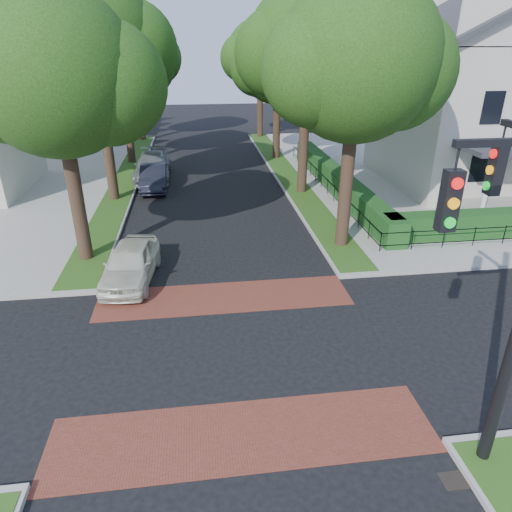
{
  "coord_description": "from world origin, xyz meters",
  "views": [
    {
      "loc": [
        -0.75,
        -11.03,
        8.33
      ],
      "look_at": [
        1.14,
        3.15,
        1.6
      ],
      "focal_mm": 32.0,
      "sensor_mm": 36.0,
      "label": 1
    }
  ],
  "objects": [
    {
      "name": "ground",
      "position": [
        0.0,
        0.0,
        0.0
      ],
      "size": [
        120.0,
        120.0,
        0.0
      ],
      "primitive_type": "plane",
      "color": "black",
      "rests_on": "ground"
    },
    {
      "name": "sidewalk_ne",
      "position": [
        19.5,
        19.0,
        0.07
      ],
      "size": [
        30.0,
        30.0,
        0.15
      ],
      "primitive_type": "cube",
      "color": "gray",
      "rests_on": "ground"
    },
    {
      "name": "crosswalk_far",
      "position": [
        0.0,
        3.2,
        0.01
      ],
      "size": [
        9.0,
        2.2,
        0.01
      ],
      "primitive_type": "cube",
      "color": "brown",
      "rests_on": "ground"
    },
    {
      "name": "crosswalk_near",
      "position": [
        0.0,
        -3.2,
        0.01
      ],
      "size": [
        9.0,
        2.2,
        0.01
      ],
      "primitive_type": "cube",
      "color": "brown",
      "rests_on": "ground"
    },
    {
      "name": "storm_drain",
      "position": [
        4.3,
        -5.0,
        0.01
      ],
      "size": [
        0.65,
        0.45,
        0.01
      ],
      "primitive_type": "cube",
      "color": "black",
      "rests_on": "ground"
    },
    {
      "name": "grass_strip_ne",
      "position": [
        5.4,
        19.1,
        0.16
      ],
      "size": [
        1.6,
        29.8,
        0.02
      ],
      "primitive_type": "cube",
      "color": "#244915",
      "rests_on": "sidewalk_ne"
    },
    {
      "name": "grass_strip_nw",
      "position": [
        -5.4,
        19.1,
        0.16
      ],
      "size": [
        1.6,
        29.8,
        0.02
      ],
      "primitive_type": "cube",
      "color": "#244915",
      "rests_on": "sidewalk_nw"
    },
    {
      "name": "tree_right_near",
      "position": [
        5.6,
        7.24,
        7.63
      ],
      "size": [
        7.75,
        6.67,
        10.66
      ],
      "color": "black",
      "rests_on": "sidewalk_ne"
    },
    {
      "name": "tree_right_mid",
      "position": [
        5.61,
        15.25,
        7.99
      ],
      "size": [
        8.25,
        7.09,
        11.22
      ],
      "color": "black",
      "rests_on": "sidewalk_ne"
    },
    {
      "name": "tree_right_far",
      "position": [
        5.6,
        24.22,
        6.91
      ],
      "size": [
        7.25,
        6.23,
        9.74
      ],
      "color": "black",
      "rests_on": "sidewalk_ne"
    },
    {
      "name": "tree_right_back",
      "position": [
        5.6,
        33.23,
        7.27
      ],
      "size": [
        7.5,
        6.45,
        10.2
      ],
      "color": "black",
      "rests_on": "sidewalk_ne"
    },
    {
      "name": "tree_left_near",
      "position": [
        -5.4,
        7.23,
        7.27
      ],
      "size": [
        7.5,
        6.45,
        10.2
      ],
      "color": "black",
      "rests_on": "sidewalk_nw"
    },
    {
      "name": "tree_left_mid",
      "position": [
        -5.39,
        15.24,
        8.34
      ],
      "size": [
        8.0,
        6.88,
        11.48
      ],
      "color": "black",
      "rests_on": "sidewalk_nw"
    },
    {
      "name": "tree_left_far",
      "position": [
        -5.4,
        24.22,
        7.12
      ],
      "size": [
        7.0,
        6.02,
        9.86
      ],
      "color": "black",
      "rests_on": "sidewalk_nw"
    },
    {
      "name": "tree_left_back",
      "position": [
        -5.4,
        33.24,
        7.41
      ],
      "size": [
        7.75,
        6.66,
        10.44
      ],
      "color": "black",
      "rests_on": "sidewalk_nw"
    },
    {
      "name": "hedge_main_road",
      "position": [
        7.7,
        15.0,
        0.75
      ],
      "size": [
        1.0,
        18.0,
        1.2
      ],
      "primitive_type": "cube",
      "color": "#164016",
      "rests_on": "sidewalk_ne"
    },
    {
      "name": "fence_main_road",
      "position": [
        6.9,
        15.0,
        0.6
      ],
      "size": [
        0.06,
        18.0,
        0.9
      ],
      "primitive_type": null,
      "color": "black",
      "rests_on": "sidewalk_ne"
    },
    {
      "name": "house_victorian",
      "position": [
        17.51,
        15.92,
        6.02
      ],
      "size": [
        13.0,
        13.05,
        12.48
      ],
      "color": "beige",
      "rests_on": "sidewalk_ne"
    },
    {
      "name": "house_left_far",
      "position": [
        -15.49,
        31.99,
        5.04
      ],
      "size": [
        10.0,
        9.0,
        10.14
      ],
      "color": "beige",
      "rests_on": "sidewalk_nw"
    },
    {
      "name": "parked_car_front",
      "position": [
        -3.41,
        5.0,
        0.73
      ],
      "size": [
        2.19,
        4.47,
        1.47
      ],
      "primitive_type": "imported",
      "rotation": [
        0.0,
        0.0,
        -0.11
      ],
      "color": "silver",
      "rests_on": "ground"
    },
    {
      "name": "parked_car_middle",
      "position": [
        -3.38,
        17.18,
        0.74
      ],
      "size": [
        1.65,
        4.5,
        1.47
      ],
      "primitive_type": "imported",
      "rotation": [
        0.0,
        0.0,
        0.02
      ],
      "color": "black",
      "rests_on": "ground"
    },
    {
      "name": "parked_car_rear",
      "position": [
        -3.6,
        19.67,
        0.82
      ],
      "size": [
        2.33,
        5.69,
        1.65
      ],
      "primitive_type": "imported",
      "rotation": [
        0.0,
        0.0,
        0.0
      ],
      "color": "slate",
      "rests_on": "ground"
    }
  ]
}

